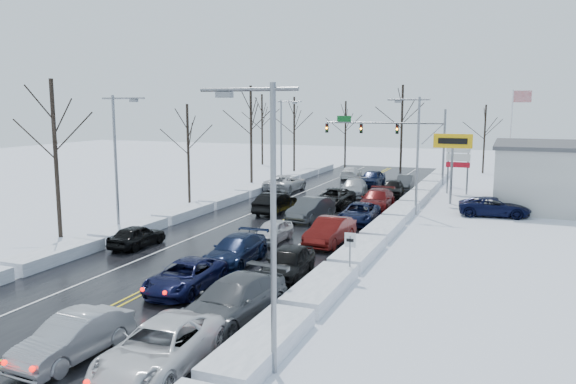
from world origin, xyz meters
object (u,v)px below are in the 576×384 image
at_px(traffic_signal_mast, 397,133).
at_px(flagpole, 513,129).
at_px(oncoming_car_0, 275,213).
at_px(tires_plus_sign, 453,146).

relative_size(traffic_signal_mast, flagpole, 1.33).
bearing_deg(traffic_signal_mast, oncoming_car_0, -103.91).
bearing_deg(oncoming_car_0, flagpole, -123.79).
distance_m(traffic_signal_mast, tires_plus_sign, 13.92).
height_order(traffic_signal_mast, oncoming_car_0, traffic_signal_mast).
relative_size(tires_plus_sign, oncoming_car_0, 1.22).
distance_m(tires_plus_sign, flagpole, 14.79).
bearing_deg(tires_plus_sign, oncoming_car_0, -142.70).
distance_m(flagpole, oncoming_car_0, 29.56).
distance_m(traffic_signal_mast, flagpole, 11.90).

